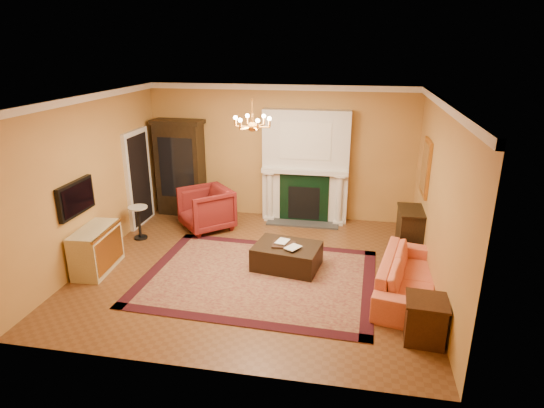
% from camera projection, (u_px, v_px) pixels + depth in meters
% --- Properties ---
extents(floor, '(6.00, 5.50, 0.02)m').
position_uv_depth(floor, '(254.00, 269.00, 8.19)').
color(floor, brown).
rests_on(floor, ground).
extents(ceiling, '(6.00, 5.50, 0.02)m').
position_uv_depth(ceiling, '(252.00, 98.00, 7.18)').
color(ceiling, white).
rests_on(ceiling, wall_back).
extents(wall_back, '(6.00, 0.02, 3.00)m').
position_uv_depth(wall_back, '(280.00, 153.00, 10.24)').
color(wall_back, '#BD8A44').
rests_on(wall_back, floor).
extents(wall_front, '(6.00, 0.02, 3.00)m').
position_uv_depth(wall_front, '(199.00, 261.00, 5.12)').
color(wall_front, '#BD8A44').
rests_on(wall_front, floor).
extents(wall_left, '(0.02, 5.50, 3.00)m').
position_uv_depth(wall_left, '(91.00, 180.00, 8.20)').
color(wall_left, '#BD8A44').
rests_on(wall_left, floor).
extents(wall_right, '(0.02, 5.50, 3.00)m').
position_uv_depth(wall_right, '(439.00, 199.00, 7.17)').
color(wall_right, '#BD8A44').
rests_on(wall_right, floor).
extents(fireplace, '(1.90, 0.70, 2.50)m').
position_uv_depth(fireplace, '(305.00, 169.00, 10.07)').
color(fireplace, silver).
rests_on(fireplace, wall_back).
extents(crown_molding, '(6.00, 5.50, 0.12)m').
position_uv_depth(crown_molding, '(264.00, 96.00, 8.09)').
color(crown_molding, white).
rests_on(crown_molding, ceiling).
extents(doorway, '(0.08, 1.05, 2.10)m').
position_uv_depth(doorway, '(139.00, 178.00, 9.92)').
color(doorway, silver).
rests_on(doorway, wall_left).
extents(tv_panel, '(0.09, 0.95, 0.58)m').
position_uv_depth(tv_panel, '(76.00, 198.00, 7.68)').
color(tv_panel, black).
rests_on(tv_panel, wall_left).
extents(gilt_mirror, '(0.06, 0.76, 1.05)m').
position_uv_depth(gilt_mirror, '(426.00, 168.00, 8.42)').
color(gilt_mirror, '#C38432').
rests_on(gilt_mirror, wall_right).
extents(chandelier, '(0.63, 0.55, 0.53)m').
position_uv_depth(chandelier, '(252.00, 123.00, 7.32)').
color(chandelier, gold).
rests_on(chandelier, ceiling).
extents(oriental_rug, '(4.04, 3.10, 0.02)m').
position_uv_depth(oriental_rug, '(259.00, 277.00, 7.85)').
color(oriental_rug, '#4A0F18').
rests_on(oriental_rug, floor).
extents(china_cabinet, '(1.08, 0.53, 2.12)m').
position_uv_depth(china_cabinet, '(181.00, 170.00, 10.53)').
color(china_cabinet, black).
rests_on(china_cabinet, floor).
extents(wingback_armchair, '(1.33, 1.34, 1.01)m').
position_uv_depth(wingback_armchair, '(206.00, 207.00, 9.77)').
color(wingback_armchair, maroon).
rests_on(wingback_armchair, floor).
extents(pedestal_table, '(0.39, 0.39, 0.70)m').
position_uv_depth(pedestal_table, '(139.00, 220.00, 9.30)').
color(pedestal_table, black).
rests_on(pedestal_table, floor).
extents(commode, '(0.57, 1.09, 0.79)m').
position_uv_depth(commode, '(96.00, 249.00, 8.01)').
color(commode, beige).
rests_on(commode, floor).
extents(coral_sofa, '(1.03, 2.23, 0.84)m').
position_uv_depth(coral_sofa, '(409.00, 270.00, 7.20)').
color(coral_sofa, '#DE6446').
rests_on(coral_sofa, floor).
extents(end_table, '(0.55, 0.55, 0.59)m').
position_uv_depth(end_table, '(425.00, 321.00, 6.11)').
color(end_table, '#331C0E').
rests_on(end_table, floor).
extents(console_table, '(0.45, 0.76, 0.84)m').
position_uv_depth(console_table, '(410.00, 232.00, 8.69)').
color(console_table, black).
rests_on(console_table, floor).
extents(leather_ottoman, '(1.25, 0.99, 0.42)m').
position_uv_depth(leather_ottoman, '(287.00, 256.00, 8.13)').
color(leather_ottoman, black).
rests_on(leather_ottoman, oriental_rug).
extents(ottoman_tray, '(0.42, 0.34, 0.03)m').
position_uv_depth(ottoman_tray, '(284.00, 245.00, 8.06)').
color(ottoman_tray, black).
rests_on(ottoman_tray, leather_ottoman).
extents(book_a, '(0.21, 0.08, 0.28)m').
position_uv_depth(book_a, '(277.00, 234.00, 8.11)').
color(book_a, gray).
rests_on(book_a, ottoman_tray).
extents(book_b, '(0.19, 0.12, 0.28)m').
position_uv_depth(book_b, '(289.00, 239.00, 7.90)').
color(book_b, gray).
rests_on(book_b, ottoman_tray).
extents(topiary_left, '(0.15, 0.15, 0.39)m').
position_uv_depth(topiary_left, '(278.00, 157.00, 10.05)').
color(topiary_left, tan).
rests_on(topiary_left, fireplace).
extents(topiary_right, '(0.17, 0.17, 0.45)m').
position_uv_depth(topiary_right, '(341.00, 159.00, 9.80)').
color(topiary_right, tan).
rests_on(topiary_right, fireplace).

